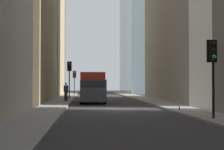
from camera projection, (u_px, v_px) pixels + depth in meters
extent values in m
plane|color=#302D30|center=(115.00, 109.00, 24.88)|extent=(135.00, 135.00, 0.00)
cube|color=gray|center=(50.00, 108.00, 24.54)|extent=(90.00, 2.20, 0.14)
cube|color=gray|center=(177.00, 108.00, 25.22)|extent=(90.00, 2.20, 0.14)
cube|color=red|center=(92.00, 86.00, 33.72)|extent=(4.60, 2.25, 2.60)
cube|color=#38383D|center=(93.00, 91.00, 30.52)|extent=(1.90, 2.25, 1.90)
cube|color=black|center=(93.00, 84.00, 30.54)|extent=(1.92, 2.09, 0.64)
cylinder|color=black|center=(104.00, 99.00, 30.58)|extent=(0.88, 0.28, 0.88)
cylinder|color=black|center=(82.00, 99.00, 30.43)|extent=(0.88, 0.28, 0.88)
cylinder|color=black|center=(102.00, 97.00, 35.16)|extent=(0.88, 0.28, 0.88)
cylinder|color=black|center=(82.00, 97.00, 35.02)|extent=(0.88, 0.28, 0.88)
cube|color=slate|center=(91.00, 94.00, 43.29)|extent=(4.30, 1.78, 0.70)
cube|color=black|center=(91.00, 89.00, 43.50)|extent=(2.10, 1.58, 0.54)
cylinder|color=black|center=(98.00, 96.00, 41.99)|extent=(0.64, 0.22, 0.64)
cylinder|color=black|center=(84.00, 96.00, 41.88)|extent=(0.64, 0.22, 0.64)
cylinder|color=black|center=(97.00, 95.00, 44.69)|extent=(0.64, 0.22, 0.64)
cylinder|color=black|center=(84.00, 95.00, 44.57)|extent=(0.64, 0.22, 0.64)
cylinder|color=black|center=(213.00, 89.00, 16.85)|extent=(0.12, 0.12, 2.80)
cube|color=black|center=(213.00, 51.00, 16.89)|extent=(0.28, 0.32, 0.90)
cube|color=black|center=(212.00, 51.00, 17.05)|extent=(0.03, 0.52, 1.10)
sphere|color=black|center=(214.00, 44.00, 16.74)|extent=(0.20, 0.20, 0.20)
sphere|color=black|center=(214.00, 50.00, 16.73)|extent=(0.20, 0.20, 0.20)
sphere|color=green|center=(214.00, 57.00, 16.73)|extent=(0.20, 0.20, 0.20)
cylinder|color=black|center=(69.00, 84.00, 39.80)|extent=(0.12, 0.12, 3.19)
cube|color=black|center=(69.00, 66.00, 39.85)|extent=(0.28, 0.32, 0.90)
cube|color=black|center=(69.00, 66.00, 40.01)|extent=(0.03, 0.52, 1.10)
sphere|color=red|center=(69.00, 63.00, 39.70)|extent=(0.20, 0.20, 0.20)
sphere|color=black|center=(69.00, 66.00, 39.69)|extent=(0.20, 0.20, 0.20)
sphere|color=black|center=(69.00, 69.00, 39.68)|extent=(0.20, 0.20, 0.20)
cylinder|color=black|center=(74.00, 86.00, 53.89)|extent=(0.12, 0.12, 2.64)
cube|color=black|center=(74.00, 74.00, 53.93)|extent=(0.28, 0.32, 0.90)
cube|color=black|center=(74.00, 74.00, 54.09)|extent=(0.03, 0.52, 1.10)
sphere|color=red|center=(74.00, 72.00, 53.78)|extent=(0.20, 0.20, 0.20)
sphere|color=black|center=(74.00, 74.00, 53.77)|extent=(0.20, 0.20, 0.20)
sphere|color=black|center=(74.00, 76.00, 53.77)|extent=(0.20, 0.20, 0.20)
cylinder|color=black|center=(67.00, 96.00, 34.22)|extent=(0.16, 0.16, 0.86)
cylinder|color=black|center=(65.00, 96.00, 34.21)|extent=(0.16, 0.16, 0.86)
cube|color=navy|center=(66.00, 89.00, 34.24)|extent=(0.26, 0.44, 0.64)
sphere|color=beige|center=(66.00, 84.00, 34.25)|extent=(0.22, 0.22, 0.22)
cylinder|color=brown|center=(179.00, 108.00, 22.18)|extent=(0.07, 0.07, 0.20)
cylinder|color=brown|center=(179.00, 106.00, 22.19)|extent=(0.03, 0.03, 0.07)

